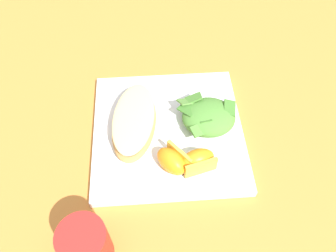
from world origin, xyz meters
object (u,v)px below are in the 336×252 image
object	(u,v)px
orange_wedge_middle	(198,161)
cheesy_pizza_bread	(134,122)
white_plate	(168,131)
orange_wedge_front	(174,160)
green_salad_pile	(208,117)
drinking_red_cup	(86,245)

from	to	relation	value
orange_wedge_middle	cheesy_pizza_bread	bearing A→B (deg)	139.82
white_plate	orange_wedge_front	size ratio (longest dim) A/B	4.05
green_salad_pile	drinking_red_cup	distance (m)	0.31
green_salad_pile	orange_wedge_middle	bearing A→B (deg)	-108.55
cheesy_pizza_bread	green_salad_pile	distance (m)	0.14
white_plate	drinking_red_cup	distance (m)	0.26
orange_wedge_front	drinking_red_cup	xyz separation A→B (m)	(-0.14, -0.14, 0.01)
cheesy_pizza_bread	drinking_red_cup	distance (m)	0.23
green_salad_pile	cheesy_pizza_bread	bearing A→B (deg)	-179.72
cheesy_pizza_bread	orange_wedge_middle	world-z (taller)	orange_wedge_middle
white_plate	orange_wedge_front	world-z (taller)	orange_wedge_front
cheesy_pizza_bread	drinking_red_cup	bearing A→B (deg)	-107.84
orange_wedge_middle	drinking_red_cup	bearing A→B (deg)	-143.64
white_plate	orange_wedge_middle	xyz separation A→B (m)	(0.05, -0.08, 0.03)
green_salad_pile	orange_wedge_front	world-z (taller)	green_salad_pile
white_plate	green_salad_pile	world-z (taller)	green_salad_pile
cheesy_pizza_bread	drinking_red_cup	world-z (taller)	drinking_red_cup
orange_wedge_front	orange_wedge_middle	world-z (taller)	same
orange_wedge_front	orange_wedge_middle	xyz separation A→B (m)	(0.04, -0.00, 0.00)
white_plate	cheesy_pizza_bread	xyz separation A→B (m)	(-0.06, 0.01, 0.03)
orange_wedge_front	drinking_red_cup	size ratio (longest dim) A/B	0.80
orange_wedge_front	green_salad_pile	bearing A→B (deg)	50.67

